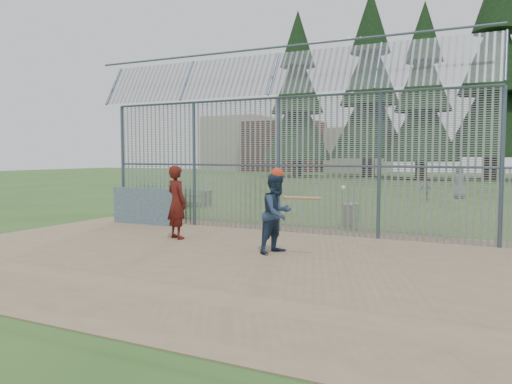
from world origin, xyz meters
The scene contains 13 objects.
ground centered at (0.00, 0.00, 0.00)m, with size 120.00×120.00×0.00m, color #2D511E.
dirt_infield centered at (0.00, -0.50, 0.01)m, with size 14.00×10.00×0.02m, color #756047.
dugout_wall centered at (-4.60, 2.90, 0.62)m, with size 2.50×0.12×1.20m, color #38566B.
batter centered at (1.33, 0.43, 0.95)m, with size 0.91×0.71×1.86m, color #22354F.
onlooker centered at (-1.94, 1.03, 1.02)m, with size 0.73×0.48×2.00m, color maroon.
bg_kid_standing centered at (3.92, 18.40, 0.90)m, with size 0.88×0.57×1.80m, color slate.
bg_kid_seated centered at (2.53, 16.27, 0.50)m, with size 0.59×0.25×1.01m, color slate.
batting_gear centered at (1.45, 0.41, 1.78)m, with size 1.75×0.38×0.71m.
trash_can centered at (1.65, 5.52, 0.38)m, with size 0.56×0.56×0.82m.
bleacher centered at (-7.29, 8.85, 0.41)m, with size 3.00×0.95×0.72m.
backstop_fence centered at (1.81, 3.43, 2.36)m, with size 20.09×0.81×5.30m.
conifer_row centered at (1.93, 41.51, 10.83)m, with size 38.48×12.26×20.20m.
distant_buildings centered at (-23.18, 56.49, 3.60)m, with size 26.50×10.50×8.00m.
Camera 1 is at (6.05, -10.13, 2.30)m, focal length 35.00 mm.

